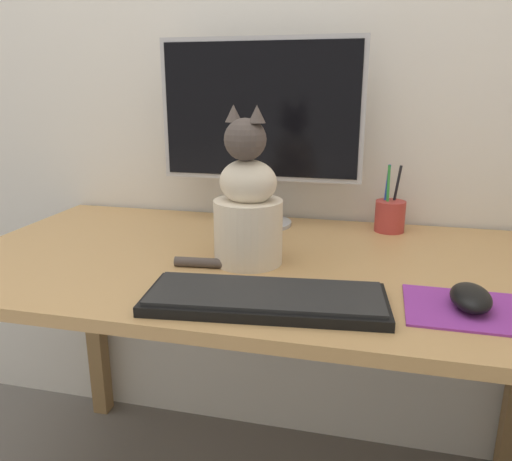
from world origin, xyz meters
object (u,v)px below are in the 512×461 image
object	(u,v)px
cat	(247,207)
pen_cup	(390,215)
monitor	(260,121)
computer_mouse_right	(471,298)
keyboard	(265,298)

from	to	relation	value
cat	pen_cup	distance (m)	0.44
monitor	computer_mouse_right	distance (m)	0.69
monitor	pen_cup	distance (m)	0.41
keyboard	pen_cup	bearing A→B (deg)	61.37
computer_mouse_right	cat	world-z (taller)	cat
keyboard	pen_cup	distance (m)	0.56
computer_mouse_right	pen_cup	size ratio (longest dim) A/B	0.63
computer_mouse_right	pen_cup	xyz separation A→B (m)	(-0.13, 0.46, 0.02)
monitor	keyboard	world-z (taller)	monitor
monitor	computer_mouse_right	xyz separation A→B (m)	(0.47, -0.44, -0.26)
keyboard	cat	distance (m)	0.24
cat	pen_cup	xyz separation A→B (m)	(0.30, 0.32, -0.08)
computer_mouse_right	monitor	bearing A→B (deg)	136.68
monitor	cat	distance (m)	0.34
keyboard	computer_mouse_right	xyz separation A→B (m)	(0.34, 0.06, 0.01)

